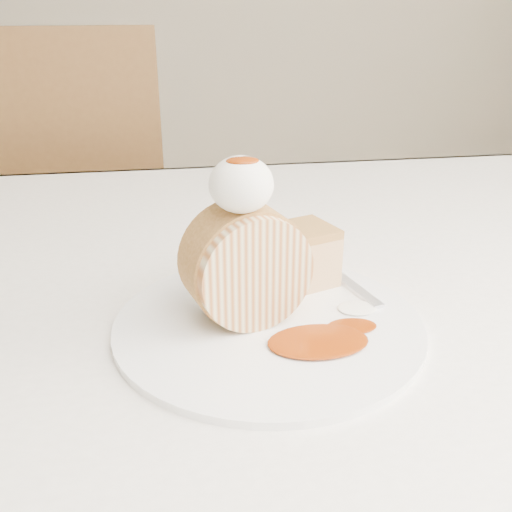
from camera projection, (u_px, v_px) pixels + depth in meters
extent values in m
cube|color=white|center=(242.00, 280.00, 0.67)|extent=(1.40, 0.90, 0.04)
cube|color=white|center=(211.00, 237.00, 1.12)|extent=(1.40, 0.01, 0.28)
cylinder|color=brown|center=(501.00, 341.00, 1.24)|extent=(0.06, 0.06, 0.71)
cube|color=brown|center=(65.00, 240.00, 1.45)|extent=(0.52, 0.52, 0.04)
cube|color=brown|center=(46.00, 156.00, 1.16)|extent=(0.47, 0.10, 0.49)
cylinder|color=brown|center=(143.00, 285.00, 1.78)|extent=(0.04, 0.04, 0.46)
cylinder|color=brown|center=(6.00, 302.00, 1.68)|extent=(0.04, 0.04, 0.46)
cylinder|color=brown|center=(161.00, 353.00, 1.43)|extent=(0.04, 0.04, 0.46)
cylinder|color=white|center=(268.00, 324.00, 0.53)|extent=(0.36, 0.36, 0.01)
cylinder|color=beige|center=(246.00, 266.00, 0.51)|extent=(0.12, 0.08, 0.11)
cube|color=#AE7D41|center=(301.00, 259.00, 0.59)|extent=(0.08, 0.08, 0.05)
ellipsoid|color=white|center=(241.00, 185.00, 0.47)|extent=(0.05, 0.05, 0.05)
ellipsoid|color=#802B05|center=(242.00, 153.00, 0.46)|extent=(0.03, 0.02, 0.01)
cube|color=silver|center=(346.00, 282.00, 0.60)|extent=(0.06, 0.17, 0.00)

